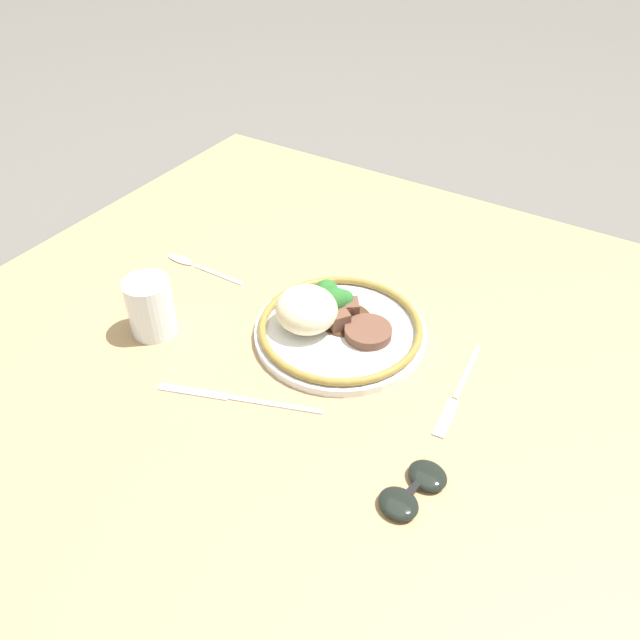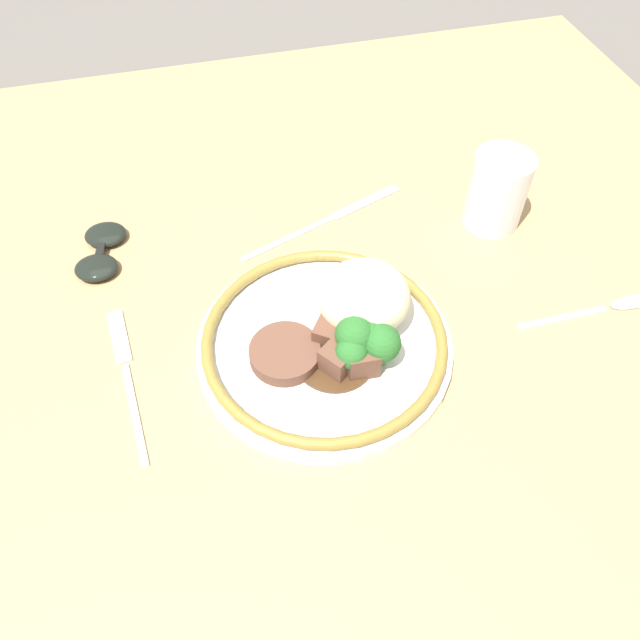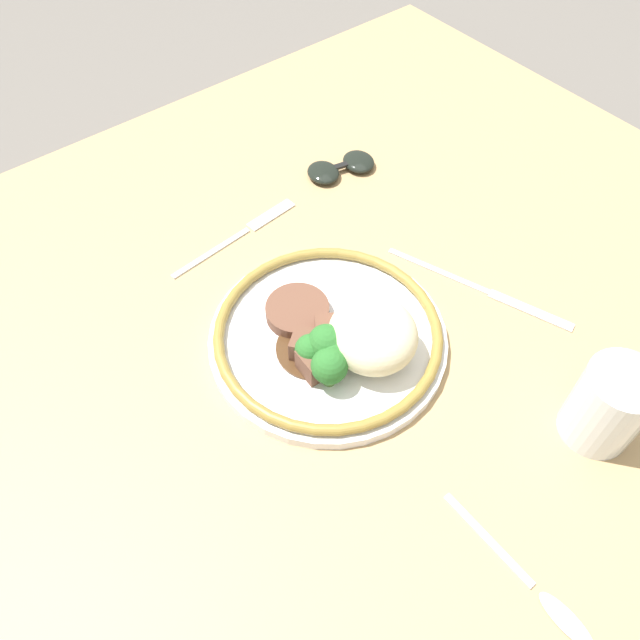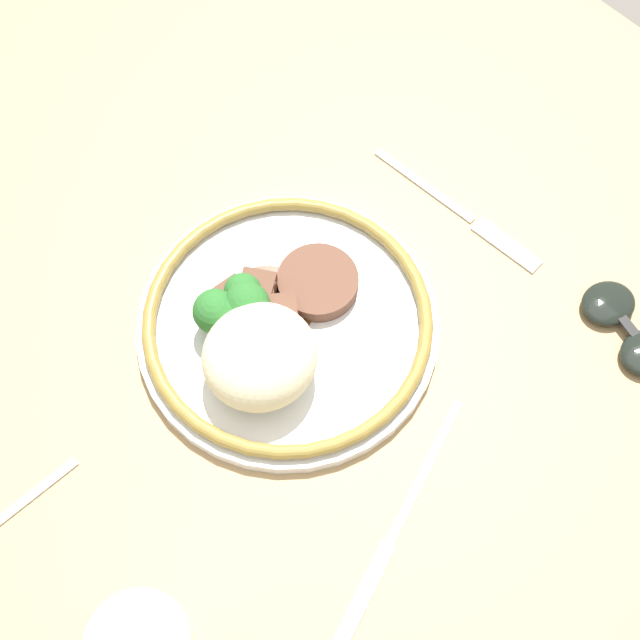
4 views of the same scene
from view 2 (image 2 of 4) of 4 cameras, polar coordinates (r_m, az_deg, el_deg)
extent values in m
plane|color=#5B5651|center=(0.71, 3.08, -0.63)|extent=(8.00, 8.00, 0.00)
cube|color=tan|center=(0.69, 3.13, 0.25)|extent=(1.11, 1.12, 0.03)
cylinder|color=white|center=(0.64, 0.39, -2.39)|extent=(0.26, 0.26, 0.01)
torus|color=olive|center=(0.63, 0.40, -1.73)|extent=(0.25, 0.25, 0.01)
ellipsoid|color=beige|center=(0.63, 3.92, 2.07)|extent=(0.09, 0.09, 0.07)
cylinder|color=brown|center=(0.62, -3.23, -3.07)|extent=(0.07, 0.07, 0.02)
cylinder|color=#472D19|center=(0.62, 1.35, -3.51)|extent=(0.08, 0.08, 0.00)
cube|color=brown|center=(0.61, 1.76, -3.15)|extent=(0.04, 0.04, 0.03)
cube|color=brown|center=(0.62, 0.93, -1.36)|extent=(0.04, 0.04, 0.03)
cube|color=brown|center=(0.60, 3.86, -3.52)|extent=(0.03, 0.03, 0.03)
cube|color=brown|center=(0.61, 3.29, -3.36)|extent=(0.03, 0.03, 0.03)
cube|color=brown|center=(0.60, 1.65, -3.62)|extent=(0.04, 0.04, 0.03)
cube|color=brown|center=(0.61, 1.93, -3.46)|extent=(0.04, 0.04, 0.03)
cylinder|color=#568442|center=(0.62, 5.06, -3.43)|extent=(0.01, 0.01, 0.02)
sphere|color=#286628|center=(0.60, 5.21, -2.21)|extent=(0.04, 0.04, 0.04)
cylinder|color=#568442|center=(0.62, 3.14, -2.71)|extent=(0.01, 0.01, 0.02)
sphere|color=#286628|center=(0.60, 3.23, -1.38)|extent=(0.04, 0.04, 0.04)
cylinder|color=#568442|center=(0.61, 2.84, -4.05)|extent=(0.01, 0.01, 0.01)
sphere|color=#286628|center=(0.60, 2.91, -3.02)|extent=(0.03, 0.03, 0.03)
cylinder|color=#568442|center=(0.62, 4.17, -2.81)|extent=(0.01, 0.01, 0.01)
sphere|color=#286628|center=(0.60, 4.28, -1.65)|extent=(0.04, 0.04, 0.04)
cylinder|color=#F4AD19|center=(0.79, 15.64, 10.37)|extent=(0.06, 0.06, 0.06)
cylinder|color=silver|center=(0.78, 15.91, 11.31)|extent=(0.07, 0.07, 0.09)
cube|color=silver|center=(0.63, -16.56, -8.16)|extent=(0.02, 0.12, 0.00)
cube|color=silver|center=(0.69, -17.87, -1.46)|extent=(0.02, 0.07, 0.00)
cube|color=silver|center=(0.75, -2.68, 7.57)|extent=(0.13, 0.05, 0.00)
cube|color=silver|center=(0.80, 4.26, 10.73)|extent=(0.10, 0.05, 0.00)
cube|color=silver|center=(0.72, 21.27, 0.18)|extent=(0.10, 0.01, 0.00)
ellipsoid|color=silver|center=(0.76, 26.71, 1.49)|extent=(0.06, 0.02, 0.01)
ellipsoid|color=black|center=(0.75, -19.77, 4.52)|extent=(0.06, 0.05, 0.01)
ellipsoid|color=black|center=(0.79, -19.02, 7.40)|extent=(0.06, 0.05, 0.01)
cube|color=black|center=(0.77, -19.43, 6.11)|extent=(0.01, 0.02, 0.00)
camera|label=1|loc=(1.03, -45.79, 47.91)|focal=35.00mm
camera|label=3|loc=(0.43, 74.72, 26.61)|focal=35.00mm
camera|label=4|loc=(0.73, 24.34, 62.99)|focal=50.00mm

